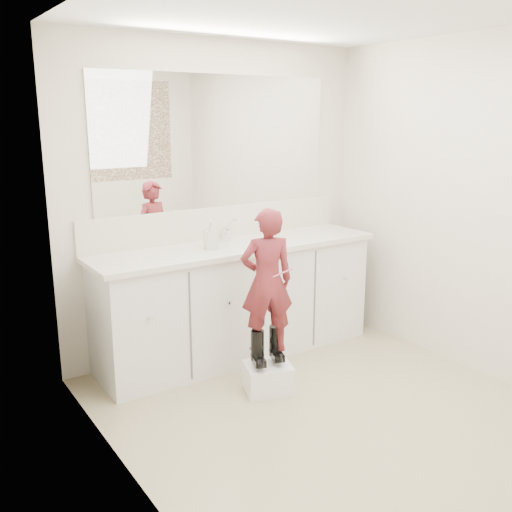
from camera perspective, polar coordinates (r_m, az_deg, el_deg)
floor at (r=3.73m, az=8.51°, el=-15.81°), size 3.00×3.00×0.00m
ceiling at (r=3.29m, az=10.13°, el=23.49°), size 3.00×3.00×0.00m
wall_back at (r=4.51m, az=-3.82°, el=5.71°), size 2.60×0.00×2.60m
wall_left at (r=2.62m, az=-12.14°, el=-0.55°), size 0.00×3.00×3.00m
wall_right at (r=4.29m, az=22.17°, el=4.29°), size 0.00×3.00×3.00m
vanity_cabinet at (r=4.46m, az=-1.90°, el=-4.62°), size 2.20×0.55×0.85m
countertop at (r=4.32m, az=-1.84°, el=0.93°), size 2.28×0.58×0.04m
backsplash at (r=4.52m, az=-3.69°, el=3.37°), size 2.28×0.03×0.25m
mirror at (r=4.45m, az=-3.84°, el=11.30°), size 2.00×0.02×1.00m
faucet at (r=4.44m, az=-2.97°, el=2.21°), size 0.08×0.08×0.10m
cup at (r=4.50m, az=1.89°, el=2.27°), size 0.11×0.11×0.08m
soap_bottle at (r=4.16m, az=-4.51°, el=2.12°), size 0.11×0.12×0.21m
step_stool at (r=3.98m, az=1.21°, el=-12.08°), size 0.37×0.34×0.20m
boot_left at (r=3.86m, az=0.13°, el=-9.23°), size 0.14×0.19×0.26m
boot_right at (r=3.94m, az=1.97°, el=-8.75°), size 0.14×0.19×0.26m
toddler at (r=3.74m, az=1.09°, el=-2.51°), size 0.41×0.34×0.97m
toothbrush at (r=3.70m, az=2.69°, el=-1.69°), size 0.13×0.06×0.06m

